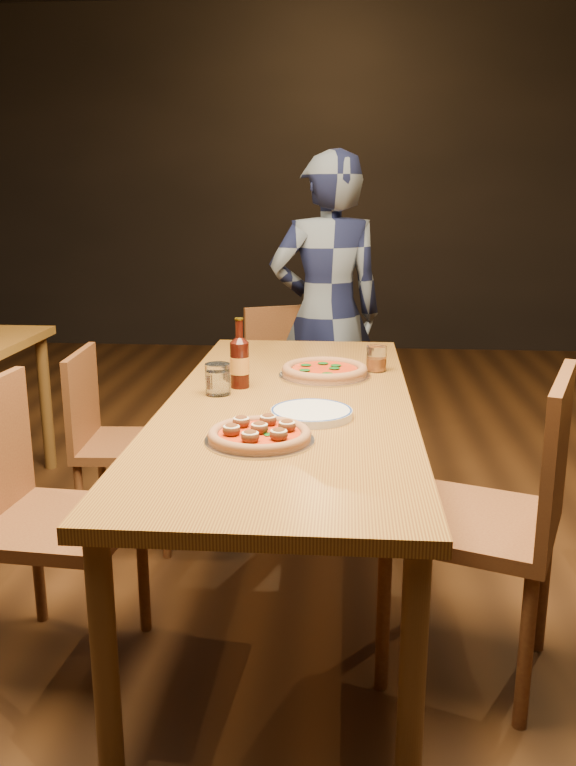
# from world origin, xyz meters

# --- Properties ---
(ground) EXTENTS (9.00, 9.00, 0.00)m
(ground) POSITION_xyz_m (0.00, 0.00, 0.00)
(ground) COLOR black
(room_shell) EXTENTS (9.00, 9.00, 9.00)m
(room_shell) POSITION_xyz_m (0.00, 0.00, 1.86)
(room_shell) COLOR black
(room_shell) RESTS_ON ground
(table_main) EXTENTS (0.80, 2.00, 0.75)m
(table_main) POSITION_xyz_m (0.00, 0.00, 0.68)
(table_main) COLOR brown
(table_main) RESTS_ON ground
(chair_main_nw) EXTENTS (0.46, 0.46, 0.92)m
(chair_main_nw) POSITION_xyz_m (-0.66, -0.37, 0.46)
(chair_main_nw) COLOR #572817
(chair_main_nw) RESTS_ON ground
(chair_main_sw) EXTENTS (0.41, 0.41, 0.84)m
(chair_main_sw) POSITION_xyz_m (-0.69, 0.46, 0.42)
(chair_main_sw) COLOR #572817
(chair_main_sw) RESTS_ON ground
(chair_main_e) EXTENTS (0.59, 0.59, 0.99)m
(chair_main_e) POSITION_xyz_m (0.56, -0.32, 0.49)
(chair_main_e) COLOR #572817
(chair_main_e) RESTS_ON ground
(chair_end) EXTENTS (0.54, 0.54, 0.88)m
(chair_end) POSITION_xyz_m (-0.07, 1.31, 0.44)
(chair_end) COLOR #572817
(chair_end) RESTS_ON ground
(pizza_meatball) EXTENTS (0.30, 0.30, 0.06)m
(pizza_meatball) POSITION_xyz_m (-0.05, -0.43, 0.77)
(pizza_meatball) COLOR #B7B7BF
(pizza_meatball) RESTS_ON table_main
(pizza_margherita) EXTENTS (0.34, 0.34, 0.04)m
(pizza_margherita) POSITION_xyz_m (0.11, 0.33, 0.77)
(pizza_margherita) COLOR #B7B7BF
(pizza_margherita) RESTS_ON table_main
(plate_stack) EXTENTS (0.25, 0.25, 0.02)m
(plate_stack) POSITION_xyz_m (0.08, -0.19, 0.76)
(plate_stack) COLOR white
(plate_stack) RESTS_ON table_main
(beer_bottle) EXTENTS (0.07, 0.07, 0.24)m
(beer_bottle) POSITION_xyz_m (-0.18, 0.15, 0.84)
(beer_bottle) COLOR black
(beer_bottle) RESTS_ON table_main
(water_glass) EXTENTS (0.08, 0.08, 0.11)m
(water_glass) POSITION_xyz_m (-0.25, 0.05, 0.80)
(water_glass) COLOR white
(water_glass) RESTS_ON table_main
(amber_glass) EXTENTS (0.08, 0.08, 0.10)m
(amber_glass) POSITION_xyz_m (0.30, 0.43, 0.80)
(amber_glass) COLOR #AA4E13
(amber_glass) RESTS_ON table_main
(diner) EXTENTS (0.67, 0.53, 1.61)m
(diner) POSITION_xyz_m (0.08, 1.38, 0.81)
(diner) COLOR black
(diner) RESTS_ON ground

